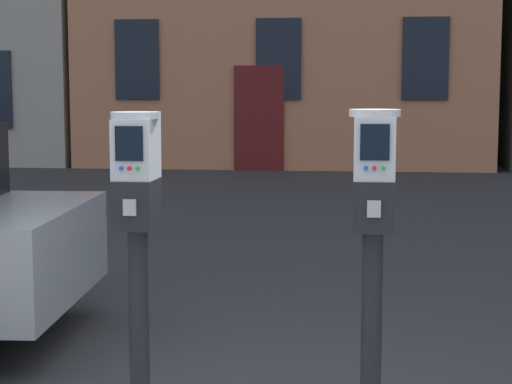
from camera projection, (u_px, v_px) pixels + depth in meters
name	position (u px, v px, depth m)	size (l,w,h in m)	color
parking_meter_near_kerb	(137.00, 214.00, 3.84)	(0.22, 0.25, 1.43)	black
parking_meter_twin_adjacent	(373.00, 216.00, 3.72)	(0.22, 0.25, 1.44)	black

